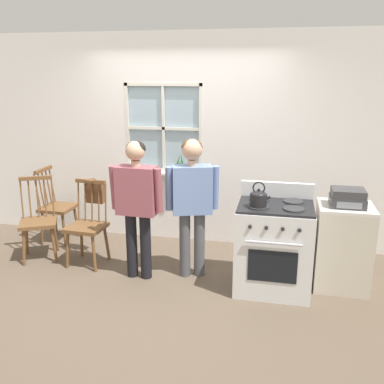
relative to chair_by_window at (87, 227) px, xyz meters
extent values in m
plane|color=brown|center=(0.98, -0.39, -0.46)|extent=(16.00, 16.00, 0.00)
cube|color=white|center=(-1.03, 1.01, 0.89)|extent=(2.38, 0.06, 2.70)
cube|color=white|center=(2.68, 1.01, 0.89)|extent=(3.00, 0.06, 2.70)
cube|color=white|center=(0.67, 1.01, 0.01)|extent=(1.02, 0.06, 0.93)
cube|color=white|center=(0.67, 1.01, 1.93)|extent=(1.02, 0.06, 0.62)
cube|color=silver|center=(0.67, 0.93, 0.46)|extent=(1.08, 0.10, 0.03)
cube|color=#9EB7C6|center=(0.67, 1.02, 1.05)|extent=(0.96, 0.01, 1.09)
cube|color=silver|center=(0.67, 0.99, 1.05)|extent=(0.04, 0.02, 1.15)
cube|color=silver|center=(0.67, 0.99, 1.05)|extent=(1.02, 0.02, 0.04)
cube|color=silver|center=(0.18, 0.99, 1.05)|extent=(0.04, 0.03, 1.15)
cube|color=silver|center=(1.16, 0.99, 1.05)|extent=(0.04, 0.03, 1.15)
cube|color=silver|center=(0.67, 0.99, 1.60)|extent=(1.02, 0.03, 0.04)
cube|color=silver|center=(0.67, 0.99, 0.49)|extent=(1.02, 0.03, 0.04)
cube|color=brown|center=(0.00, -0.02, 0.00)|extent=(0.45, 0.43, 0.04)
cylinder|color=brown|center=(-0.18, -0.17, -0.24)|extent=(0.07, 0.07, 0.44)
cylinder|color=brown|center=(0.16, -0.19, -0.24)|extent=(0.07, 0.07, 0.44)
cylinder|color=brown|center=(-0.16, 0.15, -0.24)|extent=(0.07, 0.07, 0.44)
cylinder|color=brown|center=(0.18, 0.13, -0.24)|extent=(0.07, 0.07, 0.44)
cylinder|color=brown|center=(-0.17, 0.16, 0.25)|extent=(0.02, 0.07, 0.50)
cylinder|color=brown|center=(-0.08, 0.15, 0.25)|extent=(0.02, 0.07, 0.50)
cylinder|color=brown|center=(0.01, 0.15, 0.25)|extent=(0.02, 0.07, 0.50)
cylinder|color=brown|center=(0.10, 0.14, 0.25)|extent=(0.02, 0.07, 0.50)
cylinder|color=brown|center=(0.19, 0.14, 0.25)|extent=(0.02, 0.07, 0.50)
cube|color=brown|center=(0.01, 0.15, 0.51)|extent=(0.38, 0.07, 0.04)
cube|color=brown|center=(-0.64, 0.01, 0.00)|extent=(0.55, 0.54, 0.04)
cylinder|color=brown|center=(-0.72, -0.21, -0.24)|extent=(0.06, 0.09, 0.44)
cylinder|color=brown|center=(-0.41, -0.06, -0.24)|extent=(0.09, 0.06, 0.44)
cylinder|color=brown|center=(-0.86, 0.07, -0.24)|extent=(0.09, 0.06, 0.44)
cylinder|color=brown|center=(-0.56, 0.22, -0.24)|extent=(0.06, 0.09, 0.44)
cylinder|color=brown|center=(-0.88, 0.08, 0.25)|extent=(0.05, 0.07, 0.50)
cylinder|color=brown|center=(-0.79, 0.12, 0.25)|extent=(0.05, 0.07, 0.50)
cylinder|color=brown|center=(-0.71, 0.16, 0.25)|extent=(0.05, 0.07, 0.50)
cylinder|color=brown|center=(-0.63, 0.20, 0.25)|extent=(0.05, 0.07, 0.50)
cylinder|color=brown|center=(-0.55, 0.24, 0.25)|extent=(0.05, 0.07, 0.50)
cube|color=brown|center=(-0.71, 0.16, 0.51)|extent=(0.36, 0.20, 0.04)
cube|color=brown|center=(-0.70, 0.59, 0.00)|extent=(0.41, 0.43, 0.04)
cylinder|color=brown|center=(-0.54, 0.42, -0.24)|extent=(0.07, 0.07, 0.44)
cylinder|color=brown|center=(-0.53, 0.76, -0.24)|extent=(0.07, 0.07, 0.44)
cylinder|color=brown|center=(-0.86, 0.42, -0.24)|extent=(0.07, 0.07, 0.44)
cylinder|color=brown|center=(-0.85, 0.76, -0.24)|extent=(0.07, 0.07, 0.44)
cylinder|color=brown|center=(-0.87, 0.41, 0.25)|extent=(0.07, 0.02, 0.50)
cylinder|color=brown|center=(-0.87, 0.50, 0.25)|extent=(0.07, 0.02, 0.50)
cylinder|color=brown|center=(-0.87, 0.59, 0.25)|extent=(0.07, 0.02, 0.50)
cylinder|color=brown|center=(-0.86, 0.68, 0.25)|extent=(0.07, 0.02, 0.50)
cylinder|color=brown|center=(-0.86, 0.77, 0.25)|extent=(0.07, 0.02, 0.50)
cube|color=brown|center=(-0.87, 0.59, 0.51)|extent=(0.05, 0.38, 0.04)
cylinder|color=black|center=(0.62, -0.21, -0.09)|extent=(0.12, 0.12, 0.74)
cylinder|color=black|center=(0.79, -0.22, -0.09)|extent=(0.12, 0.12, 0.74)
cube|color=#934C56|center=(0.71, -0.21, 0.54)|extent=(0.43, 0.23, 0.52)
cylinder|color=#934C56|center=(0.45, -0.22, 0.56)|extent=(0.08, 0.11, 0.48)
cylinder|color=#934C56|center=(0.95, -0.25, 0.56)|extent=(0.08, 0.11, 0.48)
cylinder|color=tan|center=(0.71, -0.21, 0.83)|extent=(0.10, 0.10, 0.06)
sphere|color=tan|center=(0.71, -0.21, 0.97)|extent=(0.20, 0.20, 0.20)
ellipsoid|color=black|center=(0.71, -0.20, 0.98)|extent=(0.21, 0.21, 0.17)
cylinder|color=#4C4C51|center=(1.20, -0.08, -0.09)|extent=(0.12, 0.12, 0.74)
cylinder|color=#4C4C51|center=(1.35, -0.03, -0.09)|extent=(0.12, 0.12, 0.74)
cube|color=#6B84B7|center=(1.27, -0.05, 0.54)|extent=(0.46, 0.32, 0.52)
cylinder|color=#6B84B7|center=(1.04, -0.15, 0.56)|extent=(0.10, 0.13, 0.48)
cylinder|color=#6B84B7|center=(1.51, 0.00, 0.56)|extent=(0.10, 0.13, 0.48)
cylinder|color=tan|center=(1.27, -0.05, 0.83)|extent=(0.10, 0.10, 0.06)
sphere|color=tan|center=(1.27, -0.05, 0.97)|extent=(0.22, 0.22, 0.22)
ellipsoid|color=brown|center=(1.27, -0.04, 0.99)|extent=(0.22, 0.22, 0.18)
cube|color=silver|center=(2.16, -0.18, -0.01)|extent=(0.76, 0.64, 0.90)
cube|color=black|center=(2.16, -0.18, 0.45)|extent=(0.75, 0.61, 0.02)
cylinder|color=#2D2D30|center=(1.99, -0.30, 0.47)|extent=(0.20, 0.20, 0.02)
cylinder|color=#2D2D30|center=(2.33, -0.30, 0.47)|extent=(0.20, 0.20, 0.02)
cylinder|color=#2D2D30|center=(1.99, -0.05, 0.47)|extent=(0.20, 0.20, 0.02)
cylinder|color=#2D2D30|center=(2.33, -0.05, 0.47)|extent=(0.20, 0.20, 0.02)
cube|color=silver|center=(2.16, 0.11, 0.55)|extent=(0.76, 0.06, 0.16)
cube|color=black|center=(2.16, -0.50, -0.06)|extent=(0.47, 0.01, 0.32)
cylinder|color=silver|center=(2.16, -0.52, 0.19)|extent=(0.53, 0.02, 0.02)
cylinder|color=#232326|center=(1.93, -0.51, 0.33)|extent=(0.04, 0.02, 0.04)
cylinder|color=#232326|center=(2.08, -0.51, 0.33)|extent=(0.04, 0.02, 0.04)
cylinder|color=#232326|center=(2.24, -0.51, 0.33)|extent=(0.04, 0.02, 0.04)
cylinder|color=#232326|center=(2.39, -0.51, 0.33)|extent=(0.04, 0.02, 0.04)
cylinder|color=black|center=(1.99, -0.30, 0.54)|extent=(0.17, 0.17, 0.12)
ellipsoid|color=black|center=(1.99, -0.30, 0.60)|extent=(0.16, 0.16, 0.07)
sphere|color=black|center=(1.99, -0.30, 0.65)|extent=(0.03, 0.03, 0.03)
cylinder|color=black|center=(2.07, -0.30, 0.56)|extent=(0.08, 0.03, 0.07)
torus|color=black|center=(1.99, -0.30, 0.67)|extent=(0.12, 0.01, 0.12)
cylinder|color=#935B3D|center=(0.91, 0.92, 0.51)|extent=(0.16, 0.16, 0.07)
cylinder|color=#33261C|center=(0.91, 0.92, 0.54)|extent=(0.15, 0.15, 0.01)
cone|color=#286033|center=(0.93, 0.93, 0.64)|extent=(0.06, 0.05, 0.20)
cone|color=#286033|center=(0.90, 0.95, 0.59)|extent=(0.04, 0.05, 0.09)
cone|color=#286033|center=(0.88, 0.91, 0.64)|extent=(0.09, 0.06, 0.20)
cone|color=#286033|center=(0.92, 0.90, 0.58)|extent=(0.04, 0.05, 0.09)
cube|color=brown|center=(0.02, 0.24, 0.36)|extent=(0.23, 0.10, 0.26)
torus|color=brown|center=(0.01, 0.16, 0.53)|extent=(0.13, 0.13, 0.01)
cube|color=beige|center=(2.86, 0.02, -0.02)|extent=(0.55, 0.50, 0.87)
cube|color=beige|center=(2.86, 0.02, 0.43)|extent=(0.55, 0.50, 0.03)
cube|color=#38383A|center=(2.86, 0.00, 0.49)|extent=(0.34, 0.28, 0.10)
cube|color=#38383A|center=(2.86, 0.00, 0.58)|extent=(0.32, 0.27, 0.08)
cube|color=gray|center=(2.86, -0.14, 0.49)|extent=(0.24, 0.01, 0.06)
camera|label=1|loc=(2.19, -4.35, 1.75)|focal=40.00mm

